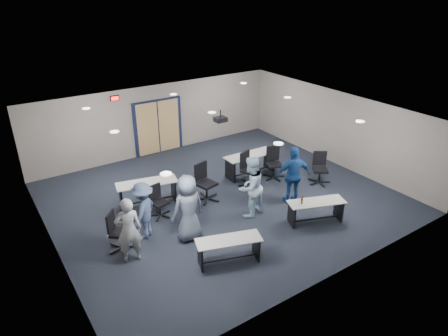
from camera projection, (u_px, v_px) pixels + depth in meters
floor at (222, 198)px, 12.63m from camera, size 10.00×10.00×0.00m
back_wall at (157, 119)px, 15.44m from camera, size 10.00×0.04×2.70m
front_wall at (335, 228)px, 8.67m from camera, size 10.00×0.04×2.70m
left_wall at (47, 206)px, 9.54m from camera, size 0.04×9.00×2.70m
right_wall at (335, 128)px, 14.57m from camera, size 0.04×9.00×2.70m
ceiling at (221, 116)px, 11.48m from camera, size 10.00×9.00×0.04m
double_door at (158, 127)px, 15.54m from camera, size 2.00×0.07×2.20m
exit_sign at (115, 98)px, 14.12m from camera, size 0.32×0.07×0.18m
ceiling_projector at (221, 119)px, 12.13m from camera, size 0.35×0.32×0.37m
ceiling_can_lights at (217, 115)px, 11.68m from camera, size 6.24×5.74×0.02m
table_front_left at (229, 247)px, 9.58m from camera, size 1.67×1.01×0.64m
table_front_right at (316, 208)px, 11.19m from camera, size 1.69×1.07×0.89m
table_back_left at (147, 189)px, 12.09m from camera, size 1.91×0.99×0.74m
table_back_right at (251, 161)px, 13.92m from camera, size 1.91×0.68×0.90m
chair_back_a at (159, 202)px, 11.45m from camera, size 0.71×0.71×0.96m
chair_back_b at (207, 183)px, 12.27m from camera, size 0.90×0.90×1.19m
chair_back_c at (251, 169)px, 13.13m from camera, size 0.93×0.93×1.18m
chair_back_d at (274, 163)px, 13.66m from camera, size 0.91×0.91×1.11m
chair_loose_left at (120, 231)px, 10.02m from camera, size 0.93×0.93×1.05m
chair_loose_right at (320, 169)px, 13.32m from camera, size 0.94×0.94×1.08m
person_gray at (129, 230)px, 9.47m from camera, size 0.71×0.56×1.72m
person_plaid at (188, 208)px, 10.28m from camera, size 0.91×0.61×1.83m
person_lightblue at (251, 187)px, 11.34m from camera, size 1.02×0.87×1.83m
person_navy at (293, 175)px, 12.00m from camera, size 1.16×0.82×1.83m
person_back at (143, 211)px, 10.38m from camera, size 1.17×1.12×1.60m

